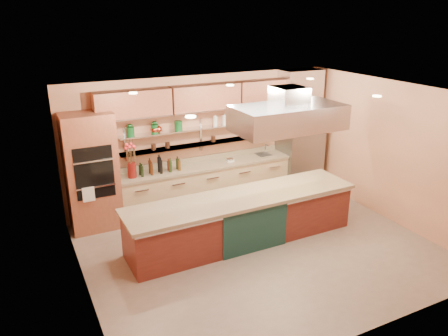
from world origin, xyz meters
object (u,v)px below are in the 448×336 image
kitchen_scale (230,159)px  green_canister (178,126)px  island (242,219)px  flower_vase (132,170)px  copper_kettle (157,129)px  refrigerator (300,145)px

kitchen_scale → green_canister: 1.39m
island → kitchen_scale: 1.91m
kitchen_scale → flower_vase: bearing=-158.2°
kitchen_scale → island: bearing=-88.1°
kitchen_scale → copper_kettle: copper_kettle is taller
island → green_canister: bearing=102.8°
refrigerator → island: (-2.48, -1.72, -0.60)m
island → kitchen_scale: (0.63, 1.73, 0.53)m
kitchen_scale → copper_kettle: size_ratio=0.82×
island → copper_kettle: copper_kettle is taller
island → flower_vase: bearing=131.4°
flower_vase → kitchen_scale: flower_vase is taller
copper_kettle → refrigerator: bearing=-3.9°
island → green_canister: size_ratio=22.13×
green_canister → copper_kettle: bearing=180.0°
refrigerator → green_canister: bearing=175.5°
island → copper_kettle: size_ratio=21.97×
refrigerator → green_canister: refrigerator is taller
kitchen_scale → green_canister: bearing=-169.6°
refrigerator → flower_vase: (-4.03, 0.01, 0.03)m
kitchen_scale → copper_kettle: bearing=-166.3°
flower_vase → copper_kettle: bearing=19.2°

